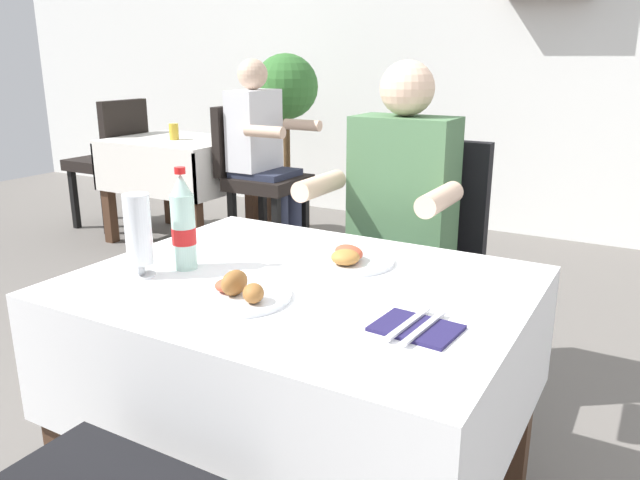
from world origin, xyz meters
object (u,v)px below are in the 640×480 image
beer_glass_left (139,234)px  cola_bottle_primary (183,225)px  napkin_cutlery_set (416,328)px  background_table_tumbler (174,132)px  main_dining_table (301,340)px  background_dining_table (179,166)px  seated_diner_far (396,220)px  plate_near_camera (238,292)px  background_chair_right (256,171)px  background_chair_left (112,156)px  chair_far_diner_seat (417,256)px  plate_far_diner (348,259)px  background_patron (262,148)px  potted_plant_corner (286,122)px

beer_glass_left → cola_bottle_primary: 0.12m
beer_glass_left → napkin_cutlery_set: (0.74, 0.04, -0.11)m
background_table_tumbler → main_dining_table: bearing=-41.4°
napkin_cutlery_set → background_dining_table: size_ratio=0.21×
seated_diner_far → plate_near_camera: size_ratio=4.95×
seated_diner_far → background_dining_table: (-2.18, 1.26, -0.18)m
background_chair_right → background_chair_left: bearing=180.0°
background_chair_left → beer_glass_left: bearing=-40.8°
chair_far_diner_seat → seated_diner_far: bearing=-111.9°
plate_far_diner → cola_bottle_primary: 0.45m
background_patron → potted_plant_corner: potted_plant_corner is taller
plate_near_camera → background_chair_right: size_ratio=0.26×
chair_far_diner_seat → background_patron: bearing=142.5°
chair_far_diner_seat → potted_plant_corner: potted_plant_corner is taller
plate_far_diner → plate_near_camera: bearing=-106.6°
background_chair_left → background_table_tumbler: background_chair_left is taller
background_chair_right → background_patron: 0.16m
beer_glass_left → napkin_cutlery_set: bearing=3.4°
plate_near_camera → background_table_tumbler: size_ratio=2.31×
main_dining_table → cola_bottle_primary: 0.43m
seated_diner_far → plate_far_diner: 0.56m
main_dining_table → plate_far_diner: 0.26m
background_chair_right → chair_far_diner_seat: bearing=-36.6°
background_dining_table → plate_far_diner: bearing=-38.7°
napkin_cutlery_set → background_patron: (-1.87, 2.12, -0.02)m
beer_glass_left → background_chair_right: bearing=118.7°
main_dining_table → beer_glass_left: bearing=-153.8°
chair_far_diner_seat → background_chair_right: bearing=143.4°
main_dining_table → potted_plant_corner: bearing=123.4°
main_dining_table → chair_far_diner_seat: size_ratio=1.15×
seated_diner_far → napkin_cutlery_set: seated_diner_far is taller
beer_glass_left → napkin_cutlery_set: beer_glass_left is taller
plate_far_diner → potted_plant_corner: size_ratio=0.19×
chair_far_diner_seat → plate_far_diner: 0.69m
chair_far_diner_seat → seated_diner_far: 0.20m
napkin_cutlery_set → background_chair_right: bearing=132.2°
chair_far_diner_seat → potted_plant_corner: size_ratio=0.75×
napkin_cutlery_set → plate_near_camera: bearing=-173.5°
beer_glass_left → potted_plant_corner: bearing=115.7°
potted_plant_corner → cola_bottle_primary: bearing=-62.5°
plate_far_diner → napkin_cutlery_set: 0.44m
seated_diner_far → main_dining_table: bearing=-86.5°
chair_far_diner_seat → background_chair_left: bearing=158.2°
background_chair_left → background_table_tumbler: (0.68, -0.04, 0.22)m
main_dining_table → seated_diner_far: (-0.04, 0.72, 0.16)m
beer_glass_left → plate_far_diner: bearing=40.1°
background_table_tumbler → potted_plant_corner: bearing=48.7°
background_table_tumbler → background_dining_table: bearing=106.2°
background_table_tumbler → background_patron: bearing=3.4°
chair_far_diner_seat → plate_far_diner: chair_far_diner_seat is taller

